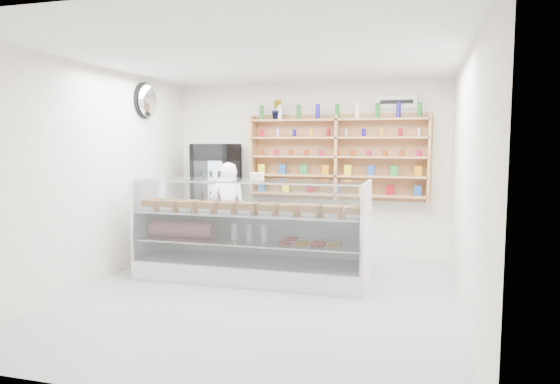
% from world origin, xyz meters
% --- Properties ---
extents(room, '(5.00, 5.00, 5.00)m').
position_xyz_m(room, '(0.00, 0.00, 1.40)').
color(room, '#9A9A9E').
rests_on(room, ground).
extents(display_counter, '(3.08, 0.92, 1.34)m').
position_xyz_m(display_counter, '(-0.37, 0.68, 0.37)').
color(display_counter, white).
rests_on(display_counter, floor).
extents(shop_worker, '(0.64, 0.51, 1.53)m').
position_xyz_m(shop_worker, '(-1.01, 1.48, 0.77)').
color(shop_worker, white).
rests_on(shop_worker, floor).
extents(drinks_cooler, '(0.67, 0.65, 1.80)m').
position_xyz_m(drinks_cooler, '(-1.46, 2.10, 0.91)').
color(drinks_cooler, black).
rests_on(drinks_cooler, floor).
extents(wall_shelving, '(2.84, 0.28, 1.33)m').
position_xyz_m(wall_shelving, '(0.50, 2.34, 1.59)').
color(wall_shelving, tan).
rests_on(wall_shelving, back_wall).
extents(potted_plant, '(0.19, 0.16, 0.32)m').
position_xyz_m(potted_plant, '(-0.49, 2.34, 2.36)').
color(potted_plant, '#1E6626').
rests_on(potted_plant, wall_shelving).
extents(security_mirror, '(0.15, 0.50, 0.50)m').
position_xyz_m(security_mirror, '(-2.17, 1.20, 2.45)').
color(security_mirror, silver).
rests_on(security_mirror, left_wall).
extents(wall_sign, '(0.62, 0.03, 0.20)m').
position_xyz_m(wall_sign, '(1.40, 2.47, 2.45)').
color(wall_sign, white).
rests_on(wall_sign, back_wall).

